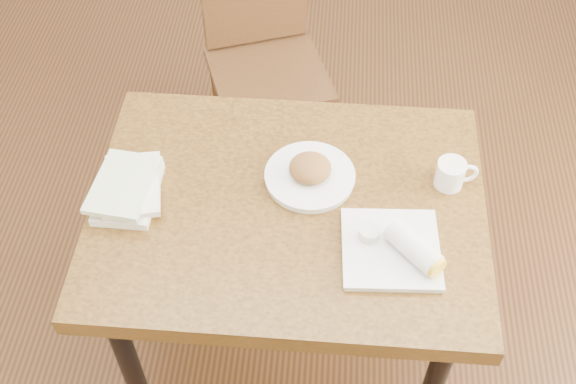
# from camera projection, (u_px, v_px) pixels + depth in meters

# --- Properties ---
(ground) EXTENTS (4.00, 5.00, 0.01)m
(ground) POSITION_uv_depth(u_px,v_px,m) (288.00, 337.00, 2.55)
(ground) COLOR #472814
(ground) RESTS_ON ground
(table) EXTENTS (1.08, 0.82, 0.75)m
(table) POSITION_uv_depth(u_px,v_px,m) (288.00, 223.00, 2.04)
(table) COLOR brown
(table) RESTS_ON ground
(chair_far) EXTENTS (0.54, 0.54, 0.95)m
(chair_far) POSITION_uv_depth(u_px,v_px,m) (263.00, 46.00, 2.72)
(chair_far) COLOR #4C2E15
(chair_far) RESTS_ON ground
(plate_scone) EXTENTS (0.26, 0.26, 0.08)m
(plate_scone) POSITION_uv_depth(u_px,v_px,m) (310.00, 173.00, 2.01)
(plate_scone) COLOR white
(plate_scone) RESTS_ON table
(coffee_mug) EXTENTS (0.12, 0.08, 0.08)m
(coffee_mug) POSITION_uv_depth(u_px,v_px,m) (452.00, 173.00, 1.99)
(coffee_mug) COLOR white
(coffee_mug) RESTS_ON table
(plate_burrito) EXTENTS (0.27, 0.26, 0.08)m
(plate_burrito) POSITION_uv_depth(u_px,v_px,m) (398.00, 248.00, 1.85)
(plate_burrito) COLOR white
(plate_burrito) RESTS_ON table
(book_stack) EXTENTS (0.20, 0.26, 0.06)m
(book_stack) POSITION_uv_depth(u_px,v_px,m) (128.00, 188.00, 1.97)
(book_stack) COLOR white
(book_stack) RESTS_ON table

